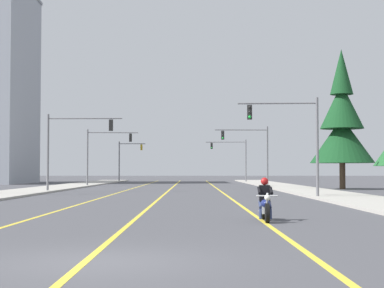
{
  "coord_description": "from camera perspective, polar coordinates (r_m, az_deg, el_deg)",
  "views": [
    {
      "loc": [
        1.76,
        -11.87,
        1.69
      ],
      "look_at": [
        1.69,
        22.96,
        3.16
      ],
      "focal_mm": 59.4,
      "sensor_mm": 36.0,
      "label": 1
    }
  ],
  "objects": [
    {
      "name": "traffic_signal_near_right",
      "position": [
        39.49,
        9.27,
        1.12
      ],
      "size": [
        4.94,
        0.44,
        6.2
      ],
      "color": "slate",
      "rests_on": "ground"
    },
    {
      "name": "motorcycle_with_rider",
      "position": [
        21.55,
        6.71,
        -5.33
      ],
      "size": [
        0.7,
        2.19,
        1.46
      ],
      "color": "black",
      "rests_on": "ground"
    },
    {
      "name": "lane_stripe_right",
      "position": [
        56.94,
        2.51,
        -4.11
      ],
      "size": [
        0.16,
        100.0,
        0.01
      ],
      "primitive_type": "cube",
      "color": "yellow",
      "rests_on": "ground"
    },
    {
      "name": "sidewalk_kerb_right",
      "position": [
        52.74,
        10.43,
        -4.13
      ],
      "size": [
        4.4,
        110.0,
        0.14
      ],
      "primitive_type": "cube",
      "color": "#ADA89E",
      "rests_on": "ground"
    },
    {
      "name": "traffic_signal_far_right",
      "position": [
        92.09,
        3.9,
        -0.87
      ],
      "size": [
        5.91,
        0.49,
        6.2
      ],
      "color": "slate",
      "rests_on": "ground"
    },
    {
      "name": "traffic_signal_mid_left",
      "position": [
        69.72,
        -7.92,
        -0.38
      ],
      "size": [
        5.56,
        0.64,
        6.2
      ],
      "color": "slate",
      "rests_on": "ground"
    },
    {
      "name": "lane_stripe_center",
      "position": [
        56.93,
        -1.88,
        -4.11
      ],
      "size": [
        0.16,
        100.0,
        0.01
      ],
      "primitive_type": "cube",
      "color": "yellow",
      "rests_on": "ground"
    },
    {
      "name": "traffic_signal_mid_right",
      "position": [
        64.85,
        5.52,
        -0.24
      ],
      "size": [
        5.45,
        0.53,
        6.2
      ],
      "color": "slate",
      "rests_on": "ground"
    },
    {
      "name": "traffic_signal_far_left",
      "position": [
        98.36,
        -5.77,
        -1.03
      ],
      "size": [
        4.12,
        0.37,
        6.2
      ],
      "color": "slate",
      "rests_on": "ground"
    },
    {
      "name": "lane_stripe_left",
      "position": [
        57.17,
        -5.56,
        -4.09
      ],
      "size": [
        0.16,
        100.0,
        0.01
      ],
      "primitive_type": "cube",
      "color": "yellow",
      "rests_on": "ground"
    },
    {
      "name": "conifer_tree_right_verge_far",
      "position": [
        59.86,
        13.44,
        1.7
      ],
      "size": [
        5.87,
        5.87,
        12.91
      ],
      "color": "#4C3828",
      "rests_on": "ground"
    },
    {
      "name": "sidewalk_kerb_left",
      "position": [
        53.48,
        -13.91,
        -4.08
      ],
      "size": [
        4.4,
        110.0,
        0.14
      ],
      "primitive_type": "cube",
      "color": "#ADA89E",
      "rests_on": "ground"
    },
    {
      "name": "traffic_signal_near_left",
      "position": [
        51.36,
        -10.78,
        0.39
      ],
      "size": [
        6.02,
        0.38,
        6.2
      ],
      "color": "slate",
      "rests_on": "ground"
    },
    {
      "name": "ground_plane",
      "position": [
        12.12,
        -8.39,
        -10.4
      ],
      "size": [
        400.0,
        400.0,
        0.0
      ],
      "primitive_type": "plane",
      "color": "#47474C"
    }
  ]
}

